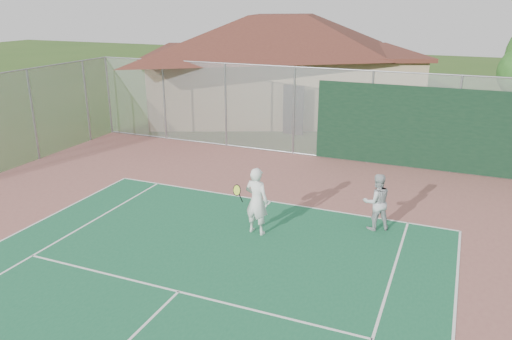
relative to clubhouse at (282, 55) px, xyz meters
The scene contains 6 objects.
back_fence 9.83m from the clubhouse, 49.54° to the right, with size 20.08×0.11×3.53m.
side_fence_left 13.29m from the clubhouse, 116.04° to the right, with size 0.08×9.00×3.50m.
clubhouse is the anchor object (origin of this frame).
bleachers 5.71m from the clubhouse, 125.35° to the right, with size 3.52×2.63×1.13m.
player_white_front 15.56m from the clubhouse, 72.49° to the right, with size 0.98×0.72×1.83m.
player_grey_back 15.38m from the clubhouse, 60.38° to the right, with size 0.96×0.90×1.57m.
Camera 1 is at (5.09, -1.49, 5.92)m, focal length 35.00 mm.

